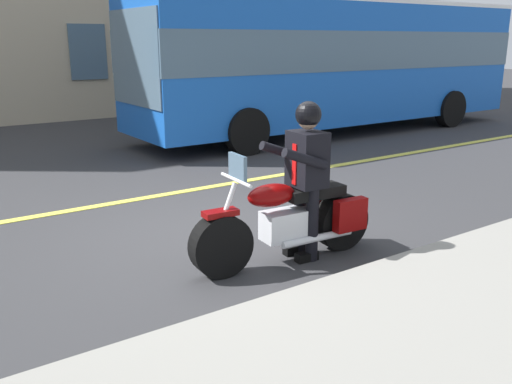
% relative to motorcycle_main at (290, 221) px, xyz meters
% --- Properties ---
extents(ground_plane, '(80.00, 80.00, 0.00)m').
position_rel_motorcycle_main_xyz_m(ground_plane, '(0.20, -1.19, -0.45)').
color(ground_plane, '#333335').
extents(lane_center_stripe, '(60.00, 0.16, 0.01)m').
position_rel_motorcycle_main_xyz_m(lane_center_stripe, '(0.20, -3.19, -0.45)').
color(lane_center_stripe, '#E5DB4C').
rests_on(lane_center_stripe, ground_plane).
extents(motorcycle_main, '(2.22, 0.70, 1.26)m').
position_rel_motorcycle_main_xyz_m(motorcycle_main, '(0.00, 0.00, 0.00)').
color(motorcycle_main, black).
rests_on(motorcycle_main, ground_plane).
extents(rider_main, '(0.65, 0.58, 1.74)m').
position_rel_motorcycle_main_xyz_m(rider_main, '(-0.19, 0.01, 0.58)').
color(rider_main, black).
rests_on(rider_main, ground_plane).
extents(bus_far, '(11.05, 2.70, 3.30)m').
position_rel_motorcycle_main_xyz_m(bus_far, '(-6.37, -6.26, 1.42)').
color(bus_far, blue).
rests_on(bus_far, ground_plane).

